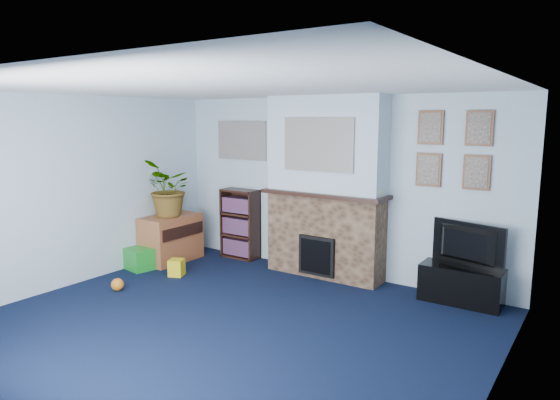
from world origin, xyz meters
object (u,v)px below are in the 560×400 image
Objects in this scene: tv_stand at (461,284)px; sideboard at (171,238)px; television at (464,245)px; bookshelf at (240,225)px.

sideboard is at bearing -170.91° from tv_stand.
sideboard reaches higher than tv_stand.
television is 0.83× the size of bookshelf.
tv_stand is 0.46m from television.
tv_stand is 4.10m from sideboard.
bookshelf is 1.05m from sideboard.
television is 0.99× the size of sideboard.
sideboard is at bearing 24.27° from television.
television is 4.11m from sideboard.
sideboard is (-0.75, -0.72, -0.15)m from bookshelf.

